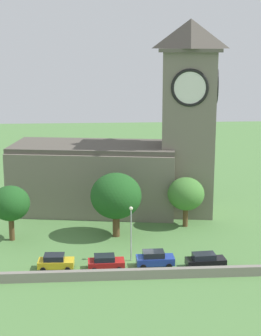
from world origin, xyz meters
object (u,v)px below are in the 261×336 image
object	(u,v)px
car_blue	(155,259)
streetlamp_west_mid	(131,225)
car_yellow	(56,262)
tree_riverside_west	(186,194)
car_black	(205,260)
car_red	(106,262)
tree_by_tower	(116,196)
tree_riverside_east	(10,204)
church	(128,155)

from	to	relation	value
car_blue	streetlamp_west_mid	xyz separation A→B (m)	(-2.62, 1.83, 3.57)
car_yellow	tree_riverside_west	distance (m)	22.30
car_black	car_red	bearing A→B (deg)	178.37
car_red	tree_by_tower	world-z (taller)	tree_by_tower
car_yellow	car_blue	world-z (taller)	car_blue
car_black	tree_riverside_west	world-z (taller)	tree_riverside_west
tree_by_tower	tree_riverside_east	bearing A→B (deg)	-177.85
car_blue	car_black	size ratio (longest dim) A/B	0.94
streetlamp_west_mid	tree_riverside_west	size ratio (longest dim) A/B	0.95
car_blue	tree_riverside_west	bearing A→B (deg)	66.69
car_blue	tree_by_tower	distance (m)	11.97
car_red	car_yellow	bearing A→B (deg)	176.25
church	car_blue	xyz separation A→B (m)	(1.66, -21.70, -7.71)
car_black	tree_riverside_east	world-z (taller)	tree_riverside_east
church	streetlamp_west_mid	distance (m)	20.32
tree_riverside_east	tree_by_tower	bearing A→B (deg)	2.15
car_yellow	car_red	bearing A→B (deg)	-3.75
car_blue	tree_riverside_east	bearing A→B (deg)	151.17
tree_riverside_east	car_blue	bearing A→B (deg)	-28.83
church	tree_riverside_east	xyz separation A→B (m)	(-16.08, -11.94, -3.66)
car_red	tree_riverside_east	bearing A→B (deg)	139.98
tree_riverside_west	tree_by_tower	size ratio (longest dim) A/B	0.82
tree_by_tower	car_yellow	bearing A→B (deg)	-125.59
church	car_blue	world-z (taller)	church
church	tree_riverside_east	bearing A→B (deg)	-143.39
tree_riverside_west	tree_by_tower	world-z (taller)	tree_by_tower
car_yellow	streetlamp_west_mid	distance (m)	9.65
car_yellow	church	bearing A→B (deg)	65.87
church	tree_by_tower	bearing A→B (deg)	-101.71
car_black	tree_riverside_west	size ratio (longest dim) A/B	0.66
car_blue	tree_riverside_west	xyz separation A→B (m)	(5.86, 13.61, 3.77)
streetlamp_west_mid	tree_riverside_east	xyz separation A→B (m)	(-15.11, 7.93, 0.48)
tree_riverside_east	tree_riverside_west	size ratio (longest dim) A/B	1.04
car_yellow	tree_riverside_west	size ratio (longest dim) A/B	0.59
car_blue	car_black	bearing A→B (deg)	-6.93
streetlamp_west_mid	car_red	bearing A→B (deg)	-144.13
car_red	streetlamp_west_mid	bearing A→B (deg)	35.87
car_yellow	car_red	xyz separation A→B (m)	(5.71, -0.37, -0.04)
car_black	tree_riverside_east	distance (m)	26.04
car_blue	tree_riverside_east	world-z (taller)	tree_riverside_east
car_blue	car_black	distance (m)	5.80
car_red	car_black	xyz separation A→B (m)	(11.42, -0.33, 0.03)
tree_riverside_east	car_yellow	bearing A→B (deg)	-56.93
tree_by_tower	church	bearing A→B (deg)	78.29
tree_riverside_west	church	bearing A→B (deg)	132.91
car_red	tree_riverside_west	distance (m)	18.53
car_red	tree_riverside_west	xyz separation A→B (m)	(11.53, 13.99, 3.87)
tree_riverside_west	tree_riverside_east	bearing A→B (deg)	-170.73
car_red	tree_riverside_east	world-z (taller)	tree_riverside_east
church	tree_riverside_west	world-z (taller)	church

